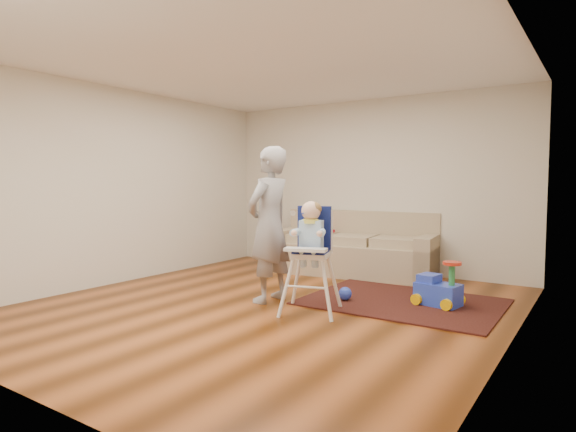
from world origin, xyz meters
The scene contains 9 objects.
ground centered at (0.00, 0.00, 0.00)m, with size 5.50×5.50×0.00m, color #441F06.
room_envelope centered at (0.00, 0.53, 1.88)m, with size 5.04×5.52×2.72m.
sofa centered at (-0.05, 2.30, 0.47)m, with size 2.55×1.29×0.95m.
side_table centered at (-1.34, 2.24, 0.22)m, with size 0.45×0.45×0.45m, color black, non-canonical shape.
area_rug centered at (1.20, 1.00, 0.01)m, with size 2.17×1.62×0.02m, color black.
ride_on_toy centered at (1.60, 1.05, 0.27)m, with size 0.47×0.34×0.52m, color blue, non-canonical shape.
toy_ball centered at (0.63, 0.67, 0.10)m, with size 0.16×0.16×0.16m, color blue.
high_chair centered at (0.54, 0.03, 0.58)m, with size 0.70×0.70×1.21m.
adult centered at (-0.13, 0.19, 0.91)m, with size 0.66×0.43×1.81m, color gray.
Camera 1 is at (3.15, -4.34, 1.40)m, focal length 30.00 mm.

